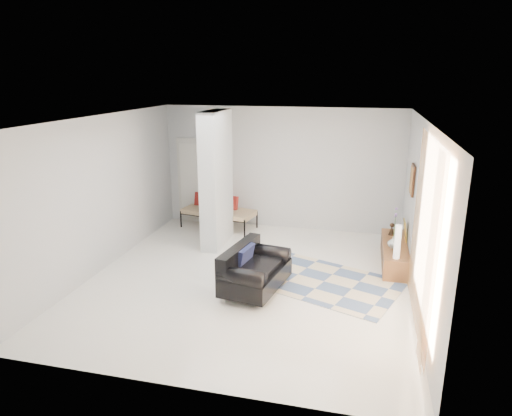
# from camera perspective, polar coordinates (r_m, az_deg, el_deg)

# --- Properties ---
(floor) EXTENTS (6.00, 6.00, 0.00)m
(floor) POSITION_cam_1_polar(r_m,az_deg,el_deg) (8.16, -0.88, -8.89)
(floor) COLOR white
(floor) RESTS_ON ground
(ceiling) EXTENTS (6.00, 6.00, 0.00)m
(ceiling) POSITION_cam_1_polar(r_m,az_deg,el_deg) (7.42, -0.98, 11.08)
(ceiling) COLOR white
(ceiling) RESTS_ON wall_back
(wall_back) EXTENTS (6.00, 0.00, 6.00)m
(wall_back) POSITION_cam_1_polar(r_m,az_deg,el_deg) (10.53, 3.16, 4.91)
(wall_back) COLOR silver
(wall_back) RESTS_ON ground
(wall_front) EXTENTS (6.00, 0.00, 6.00)m
(wall_front) POSITION_cam_1_polar(r_m,az_deg,el_deg) (5.00, -9.62, -8.48)
(wall_front) COLOR silver
(wall_front) RESTS_ON ground
(wall_left) EXTENTS (0.00, 6.00, 6.00)m
(wall_left) POSITION_cam_1_polar(r_m,az_deg,el_deg) (8.75, -18.65, 1.72)
(wall_left) COLOR silver
(wall_left) RESTS_ON ground
(wall_right) EXTENTS (0.00, 6.00, 6.00)m
(wall_right) POSITION_cam_1_polar(r_m,az_deg,el_deg) (7.50, 19.87, -0.75)
(wall_right) COLOR silver
(wall_right) RESTS_ON ground
(partition_column) EXTENTS (0.35, 1.20, 2.80)m
(partition_column) POSITION_cam_1_polar(r_m,az_deg,el_deg) (9.47, -4.98, 3.58)
(partition_column) COLOR silver
(partition_column) RESTS_ON floor
(hallway_door) EXTENTS (0.85, 0.06, 2.04)m
(hallway_door) POSITION_cam_1_polar(r_m,az_deg,el_deg) (11.13, -7.62, 3.42)
(hallway_door) COLOR beige
(hallway_door) RESTS_ON floor
(curtain) EXTENTS (0.00, 2.55, 2.55)m
(curtain) POSITION_cam_1_polar(r_m,az_deg,el_deg) (6.39, 20.20, -3.22)
(curtain) COLOR orange
(curtain) RESTS_ON wall_right
(wall_art) EXTENTS (0.04, 0.45, 0.55)m
(wall_art) POSITION_cam_1_polar(r_m,az_deg,el_deg) (8.73, 18.97, 3.34)
(wall_art) COLOR #381D0F
(wall_art) RESTS_ON wall_right
(media_console) EXTENTS (0.45, 1.79, 0.80)m
(media_console) POSITION_cam_1_polar(r_m,az_deg,el_deg) (9.13, 16.89, -5.44)
(media_console) COLOR brown
(media_console) RESTS_ON floor
(loveseat) EXTENTS (1.02, 1.49, 0.76)m
(loveseat) POSITION_cam_1_polar(r_m,az_deg,el_deg) (7.63, -0.42, -7.75)
(loveseat) COLOR silver
(loveseat) RESTS_ON floor
(daybed) EXTENTS (1.80, 1.01, 0.77)m
(daybed) POSITION_cam_1_polar(r_m,az_deg,el_deg) (10.76, -4.75, -0.26)
(daybed) COLOR black
(daybed) RESTS_ON floor
(area_rug) EXTENTS (2.93, 2.45, 0.01)m
(area_rug) POSITION_cam_1_polar(r_m,az_deg,el_deg) (8.15, 8.50, -9.08)
(area_rug) COLOR beige
(area_rug) RESTS_ON floor
(cylinder_lamp) EXTENTS (0.11, 0.11, 0.61)m
(cylinder_lamp) POSITION_cam_1_polar(r_m,az_deg,el_deg) (8.27, 17.27, -4.06)
(cylinder_lamp) COLOR beige
(cylinder_lamp) RESTS_ON media_console
(bronze_figurine) EXTENTS (0.13, 0.13, 0.25)m
(bronze_figurine) POSITION_cam_1_polar(r_m,az_deg,el_deg) (9.48, 16.60, -2.54)
(bronze_figurine) COLOR black
(bronze_figurine) RESTS_ON media_console
(vase) EXTENTS (0.23, 0.23, 0.21)m
(vase) POSITION_cam_1_polar(r_m,az_deg,el_deg) (8.81, 16.79, -4.10)
(vase) COLOR silver
(vase) RESTS_ON media_console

